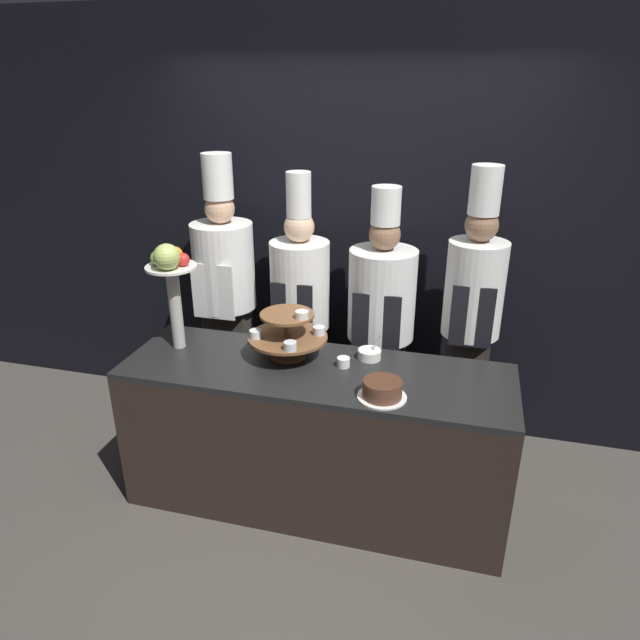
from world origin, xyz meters
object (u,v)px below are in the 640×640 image
object	(u,v)px
chef_center_right	(381,317)
chef_right	(472,312)
fruit_pedestal	(171,274)
tiered_stand	(288,333)
chef_left	(225,290)
chef_center_left	(300,307)
cup_white	(343,362)
serving_bowl_far	(370,354)
cake_round	(382,390)

from	to	relation	value
chef_center_right	chef_right	distance (m)	0.56
fruit_pedestal	tiered_stand	bearing A→B (deg)	4.76
chef_center_right	tiered_stand	bearing A→B (deg)	-129.38
chef_left	chef_center_left	xyz separation A→B (m)	(0.52, -0.00, -0.07)
chef_left	cup_white	bearing A→B (deg)	-31.35
serving_bowl_far	chef_left	xyz separation A→B (m)	(-1.06, 0.44, 0.13)
cake_round	serving_bowl_far	distance (m)	0.43
cake_round	chef_right	bearing A→B (deg)	64.56
tiered_stand	chef_right	xyz separation A→B (m)	(0.99, 0.54, 0.02)
fruit_pedestal	cake_round	xyz separation A→B (m)	(1.25, -0.25, -0.41)
chef_left	chef_center_left	distance (m)	0.53
fruit_pedestal	chef_right	bearing A→B (deg)	19.76
cake_round	chef_right	xyz separation A→B (m)	(0.40, 0.85, 0.12)
cake_round	serving_bowl_far	world-z (taller)	serving_bowl_far
chef_right	cake_round	bearing A→B (deg)	-115.44
serving_bowl_far	fruit_pedestal	bearing A→B (deg)	-172.24
fruit_pedestal	chef_left	bearing A→B (deg)	85.47
chef_left	chef_center_right	distance (m)	1.06
cup_white	fruit_pedestal	bearing A→B (deg)	-178.91
serving_bowl_far	chef_left	bearing A→B (deg)	157.46
cake_round	chef_center_right	world-z (taller)	chef_center_right
chef_left	tiered_stand	bearing A→B (deg)	-41.23
chef_center_left	chef_center_right	distance (m)	0.53
cup_white	chef_center_right	distance (m)	0.59
tiered_stand	cup_white	size ratio (longest dim) A/B	6.27
tiered_stand	chef_left	bearing A→B (deg)	138.77
cake_round	chef_right	distance (m)	0.95
chef_center_right	fruit_pedestal	bearing A→B (deg)	-151.72
cake_round	chef_center_right	size ratio (longest dim) A/B	0.14
chef_left	chef_right	xyz separation A→B (m)	(1.60, 0.00, 0.01)
cup_white	serving_bowl_far	bearing A→B (deg)	47.42
cake_round	chef_center_right	distance (m)	0.86
chef_center_right	chef_right	xyz separation A→B (m)	(0.55, 0.00, 0.09)
chef_center_left	chef_center_right	world-z (taller)	chef_center_left
chef_center_left	chef_right	xyz separation A→B (m)	(1.08, 0.00, 0.08)
cup_white	chef_left	size ratio (longest dim) A/B	0.04
cup_white	chef_right	world-z (taller)	chef_right
tiered_stand	chef_center_left	bearing A→B (deg)	99.56
serving_bowl_far	chef_right	bearing A→B (deg)	39.31
cake_round	cup_white	size ratio (longest dim) A/B	3.46
tiered_stand	cake_round	xyz separation A→B (m)	(0.59, -0.31, -0.11)
fruit_pedestal	cake_round	distance (m)	1.34
chef_left	fruit_pedestal	bearing A→B (deg)	-94.53
serving_bowl_far	cup_white	bearing A→B (deg)	-132.58
chef_center_left	cup_white	bearing A→B (deg)	-53.86
tiered_stand	cake_round	world-z (taller)	tiered_stand
fruit_pedestal	cup_white	size ratio (longest dim) A/B	9.00
chef_right	chef_center_left	bearing A→B (deg)	-180.00
chef_center_right	cake_round	bearing A→B (deg)	-80.26
chef_center_left	chef_center_right	xyz separation A→B (m)	(0.53, -0.00, -0.02)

